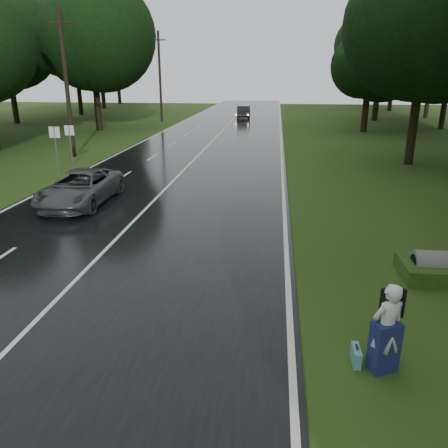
{
  "coord_description": "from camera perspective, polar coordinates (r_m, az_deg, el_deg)",
  "views": [
    {
      "loc": [
        5.31,
        -9.21,
        5.4
      ],
      "look_at": [
        3.86,
        3.34,
        1.1
      ],
      "focal_mm": 35.29,
      "sensor_mm": 36.0,
      "label": 1
    }
  ],
  "objects": [
    {
      "name": "culvert",
      "position": [
        13.84,
        26.2,
        -6.23
      ],
      "size": [
        1.56,
        0.78,
        0.78
      ],
      "primitive_type": "cylinder",
      "rotation": [
        0.0,
        1.57,
        0.0
      ],
      "color": "slate",
      "rests_on": "ground"
    },
    {
      "name": "tree_left_f",
      "position": [
        61.04,
        -15.8,
        13.04
      ],
      "size": [
        11.6,
        11.6,
        18.12
      ],
      "primitive_type": null,
      "color": "black",
      "rests_on": "ground"
    },
    {
      "name": "tree_right_f",
      "position": [
        58.99,
        18.89,
        12.58
      ],
      "size": [
        9.39,
        9.39,
        14.67
      ],
      "primitive_type": null,
      "color": "black",
      "rests_on": "ground"
    },
    {
      "name": "road_sign_b",
      "position": [
        29.31,
        -18.95,
        7.17
      ],
      "size": [
        0.59,
        0.1,
        2.46
      ],
      "primitive_type": null,
      "color": "white",
      "rests_on": "ground"
    },
    {
      "name": "grey_car",
      "position": [
        20.07,
        -18.12,
        4.49
      ],
      "size": [
        2.39,
        5.18,
        1.44
      ],
      "primitive_type": "imported",
      "rotation": [
        0.0,
        0.0,
        6.28
      ],
      "color": "#414446",
      "rests_on": "road"
    },
    {
      "name": "utility_pole_mid",
      "position": [
        32.57,
        -18.8,
        8.27
      ],
      "size": [
        1.8,
        0.28,
        9.48
      ],
      "primitive_type": null,
      "color": "black",
      "rests_on": "ground"
    },
    {
      "name": "tree_right_e",
      "position": [
        46.71,
        17.59,
        11.31
      ],
      "size": [
        7.45,
        7.45,
        11.64
      ],
      "primitive_type": null,
      "color": "black",
      "rests_on": "ground"
    },
    {
      "name": "lane_center",
      "position": [
        30.17,
        -3.69,
        8.54
      ],
      "size": [
        0.12,
        140.0,
        0.01
      ],
      "primitive_type": "cube",
      "color": "silver",
      "rests_on": "road"
    },
    {
      "name": "hitchhiker",
      "position": [
        9.02,
        20.32,
        -12.84
      ],
      "size": [
        0.79,
        0.76,
        1.82
      ],
      "color": "silver",
      "rests_on": "ground"
    },
    {
      "name": "road",
      "position": [
        30.17,
        -3.69,
        8.49
      ],
      "size": [
        12.0,
        140.0,
        0.04
      ],
      "primitive_type": "cube",
      "color": "black",
      "rests_on": "ground"
    },
    {
      "name": "far_car",
      "position": [
        58.7,
        2.51,
        14.3
      ],
      "size": [
        2.08,
        4.8,
        1.54
      ],
      "primitive_type": "imported",
      "rotation": [
        0.0,
        0.0,
        3.24
      ],
      "color": "black",
      "rests_on": "road"
    },
    {
      "name": "ground",
      "position": [
        11.93,
        -21.02,
        -9.49
      ],
      "size": [
        160.0,
        160.0,
        0.0
      ],
      "primitive_type": "plane",
      "color": "#2A4514",
      "rests_on": "ground"
    },
    {
      "name": "utility_pole_far",
      "position": [
        55.52,
        -8.04,
        13.04
      ],
      "size": [
        1.8,
        0.28,
        10.19
      ],
      "primitive_type": null,
      "color": "black",
      "rests_on": "ground"
    },
    {
      "name": "tree_left_e",
      "position": [
        47.79,
        -15.81,
        11.63
      ],
      "size": [
        9.58,
        9.58,
        14.97
      ],
      "primitive_type": null,
      "color": "black",
      "rests_on": "ground"
    },
    {
      "name": "road_sign_a",
      "position": [
        27.67,
        -20.57,
        6.35
      ],
      "size": [
        0.62,
        0.1,
        2.6
      ],
      "primitive_type": null,
      "color": "white",
      "rests_on": "ground"
    },
    {
      "name": "tree_right_d",
      "position": [
        30.52,
        22.72,
        7.16
      ],
      "size": [
        9.35,
        9.35,
        14.61
      ],
      "primitive_type": null,
      "color": "black",
      "rests_on": "ground"
    },
    {
      "name": "suitcase",
      "position": [
        9.37,
        16.73,
        -16.02
      ],
      "size": [
        0.14,
        0.49,
        0.35
      ],
      "primitive_type": "cube",
      "rotation": [
        0.0,
        0.0,
        0.0
      ],
      "color": "teal",
      "rests_on": "ground"
    }
  ]
}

